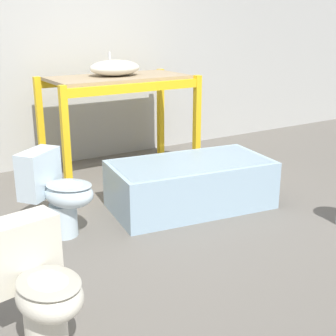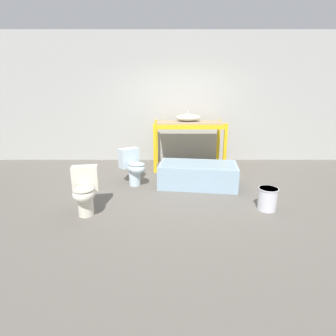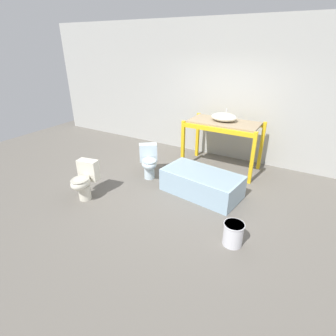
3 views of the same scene
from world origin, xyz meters
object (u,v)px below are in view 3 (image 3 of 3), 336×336
at_px(bucket_white, 233,234).
at_px(toilet_near, 149,161).
at_px(sink_basin, 224,117).
at_px(toilet_far, 84,180).
at_px(bathtub_main, 202,182).

bearing_deg(bucket_white, toilet_near, 152.54).
height_order(sink_basin, toilet_far, sink_basin).
xyz_separation_m(sink_basin, bucket_white, (1.08, -2.42, -1.01)).
bearing_deg(sink_basin, bathtub_main, -85.31).
bearing_deg(toilet_far, bathtub_main, 23.80).
height_order(sink_basin, bathtub_main, sink_basin).
bearing_deg(bathtub_main, bucket_white, -40.45).
bearing_deg(sink_basin, toilet_near, -132.41).
bearing_deg(sink_basin, toilet_far, -123.58).
distance_m(sink_basin, toilet_near, 1.89).
bearing_deg(bucket_white, sink_basin, 114.02).
distance_m(sink_basin, bathtub_main, 1.64).
relative_size(sink_basin, bathtub_main, 0.36).
height_order(toilet_near, toilet_far, same).
relative_size(sink_basin, bucket_white, 1.59).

